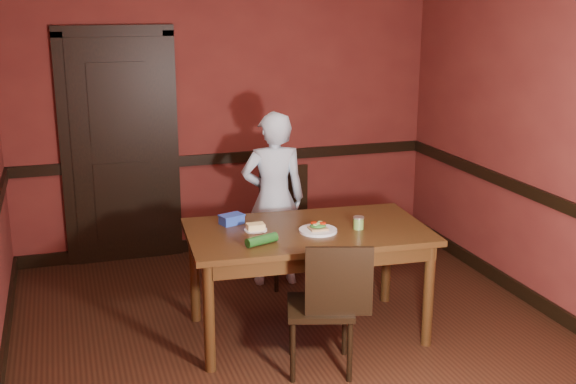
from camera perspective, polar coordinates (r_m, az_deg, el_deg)
floor at (r=5.17m, az=1.20°, el=-12.28°), size 4.00×4.50×0.01m
wall_back at (r=6.84m, az=-4.86°, el=6.40°), size 4.00×0.02×2.70m
wall_front at (r=2.77m, az=16.68°, el=-7.42°), size 4.00×0.02×2.70m
wall_right at (r=5.67m, az=20.83°, el=3.65°), size 0.02×4.50×2.70m
dado_back at (r=6.91m, az=-4.75°, el=2.69°), size 4.00×0.03×0.10m
dado_right at (r=5.76m, az=20.30°, el=-0.74°), size 0.03×4.50×0.10m
baseboard_back at (r=7.13m, az=-4.61°, el=-3.91°), size 4.00×0.03×0.12m
baseboard_right at (r=6.03m, az=19.57°, el=-8.44°), size 0.03×4.50×0.12m
door at (r=6.70m, az=-13.12°, el=3.64°), size 1.05×0.07×2.20m
dining_table at (r=5.25m, az=1.52°, el=-7.07°), size 1.76×1.06×0.80m
chair_far at (r=6.18m, az=-0.00°, el=-2.78°), size 0.50×0.50×0.97m
chair_near at (r=4.75m, az=2.55°, el=-8.88°), size 0.53×0.53×0.90m
person at (r=6.06m, az=-1.14°, el=-0.57°), size 0.58×0.42×1.49m
sandwich_plate at (r=5.05m, az=2.39°, el=-2.95°), size 0.27×0.27×0.07m
sauce_jar at (r=5.13m, az=5.59°, el=-2.43°), size 0.08×0.08×0.09m
cheese_saucer at (r=5.08m, az=-2.58°, el=-2.84°), size 0.16×0.16×0.05m
food_tub at (r=5.23m, az=-4.48°, el=-2.16°), size 0.20×0.16×0.07m
wrapped_veg at (r=4.79m, az=-2.09°, el=-3.81°), size 0.24×0.14×0.06m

